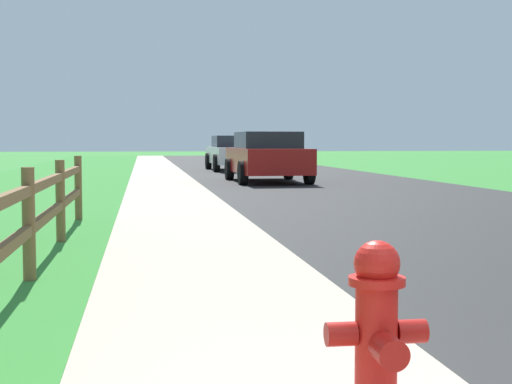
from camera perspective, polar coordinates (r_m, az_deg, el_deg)
ground_plane at (r=26.76m, az=-5.16°, el=1.30°), size 120.00×120.00×0.00m
road_asphalt at (r=29.16m, az=1.49°, el=1.53°), size 7.00×66.00×0.01m
curb_concrete at (r=28.74m, az=-11.38°, el=1.42°), size 6.00×66.00×0.01m
grass_verge at (r=28.86m, az=-14.36°, el=1.39°), size 5.00×66.00×0.00m
fire_hydrant at (r=3.20m, az=9.14°, el=-10.56°), size 0.43×0.37×0.79m
rail_fence at (r=6.71m, az=-16.84°, el=-1.65°), size 0.11×10.15×0.98m
parked_suv_red at (r=21.99m, az=0.86°, el=2.72°), size 2.15×4.46×1.46m
parked_car_white at (r=30.74m, az=-1.57°, el=2.98°), size 2.21×4.76×1.42m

